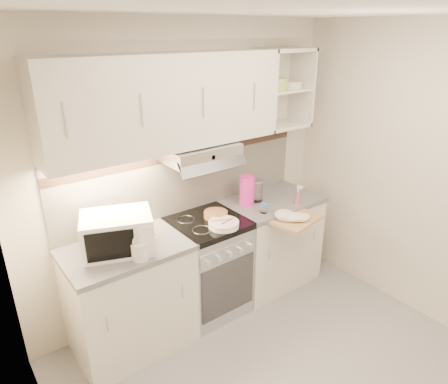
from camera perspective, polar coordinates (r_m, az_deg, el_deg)
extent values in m
plane|color=#949497|center=(3.28, 10.21, -25.38)|extent=(3.00, 3.00, 0.00)
cube|color=beige|center=(3.49, -5.31, 2.87)|extent=(3.00, 0.04, 2.50)
cube|color=beige|center=(1.83, -22.72, -18.77)|extent=(0.04, 2.80, 2.50)
cube|color=beige|center=(3.70, 27.65, 1.49)|extent=(0.04, 2.80, 2.50)
cube|color=white|center=(2.23, 14.92, 24.10)|extent=(3.00, 2.80, 0.04)
cube|color=silver|center=(3.50, -5.22, 2.37)|extent=(2.40, 0.02, 0.64)
cube|color=#32201B|center=(3.43, -5.25, 5.48)|extent=(2.40, 0.01, 0.08)
cube|color=silver|center=(3.06, -8.05, 12.59)|extent=(1.90, 0.34, 0.70)
cube|color=silver|center=(3.79, 8.40, 14.39)|extent=(0.50, 0.34, 0.70)
cylinder|color=#98C54C|center=(3.73, 7.55, 15.08)|extent=(0.19, 0.19, 0.10)
cylinder|color=white|center=(3.87, 9.72, 14.89)|extent=(0.18, 0.18, 0.06)
cube|color=#B7B7BC|center=(3.26, -3.56, 5.76)|extent=(0.60, 0.40, 0.12)
cube|color=silver|center=(3.34, -13.23, -14.70)|extent=(0.90, 0.60, 0.86)
cube|color=slate|center=(3.09, -13.96, -7.99)|extent=(0.92, 0.62, 0.04)
cube|color=silver|center=(4.04, 6.54, -7.16)|extent=(0.90, 0.60, 0.86)
cube|color=slate|center=(3.84, 6.82, -1.30)|extent=(0.92, 0.62, 0.04)
cube|color=#B7B7BC|center=(3.63, -2.27, -10.79)|extent=(0.60, 0.58, 0.85)
cube|color=black|center=(3.41, -2.38, -4.43)|extent=(0.60, 0.60, 0.05)
cube|color=white|center=(3.00, -15.00, -5.61)|extent=(0.59, 0.52, 0.28)
cube|color=black|center=(2.85, -13.54, -7.02)|extent=(0.31, 0.13, 0.22)
cylinder|color=silver|center=(2.88, -11.94, -8.25)|extent=(0.12, 0.12, 0.13)
cone|color=silver|center=(2.92, -10.51, -7.30)|extent=(0.17, 0.06, 0.10)
torus|color=silver|center=(2.84, -12.07, -6.81)|extent=(0.11, 0.03, 0.10)
cylinder|color=white|center=(3.28, -0.05, -4.86)|extent=(0.25, 0.25, 0.02)
cylinder|color=white|center=(3.27, -0.05, -4.61)|extent=(0.25, 0.25, 0.02)
cylinder|color=white|center=(3.27, -0.05, -4.35)|extent=(0.25, 0.25, 0.02)
cube|color=silver|center=(3.26, -0.05, -4.19)|extent=(0.16, 0.06, 0.01)
cylinder|color=tan|center=(3.44, -1.19, -3.22)|extent=(0.20, 0.20, 0.05)
cylinder|color=#F52AA8|center=(3.65, 3.28, 0.23)|extent=(0.14, 0.14, 0.27)
cube|color=#F52AA8|center=(3.68, 4.16, 0.93)|extent=(0.02, 0.04, 0.11)
cylinder|color=silver|center=(3.74, 4.72, 0.06)|extent=(0.11, 0.11, 0.19)
cylinder|color=#B7B7BC|center=(3.70, 4.77, 1.57)|extent=(0.11, 0.11, 0.02)
cylinder|color=silver|center=(3.53, 5.72, -2.46)|extent=(0.06, 0.06, 0.07)
cylinder|color=#267BC1|center=(3.51, 5.74, -1.81)|extent=(0.06, 0.06, 0.02)
cone|color=pink|center=(3.75, 10.49, -0.80)|extent=(0.07, 0.07, 0.12)
cube|color=tan|center=(3.55, 9.64, -3.63)|extent=(0.50, 0.47, 0.02)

